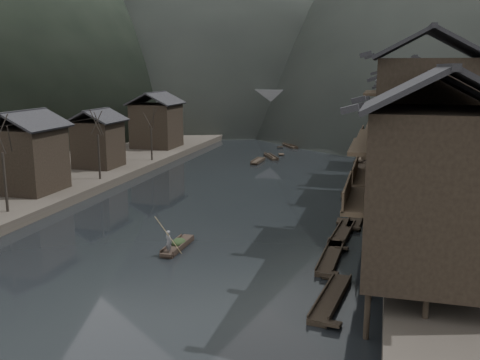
% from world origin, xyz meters
% --- Properties ---
extents(water, '(300.00, 300.00, 0.00)m').
position_xyz_m(water, '(0.00, 0.00, 0.00)').
color(water, black).
rests_on(water, ground).
extents(left_bank, '(40.00, 200.00, 1.20)m').
position_xyz_m(left_bank, '(-35.00, 40.00, 0.60)').
color(left_bank, '#2D2823').
rests_on(left_bank, ground).
extents(stilt_houses, '(9.00, 67.60, 16.49)m').
position_xyz_m(stilt_houses, '(17.28, 19.06, 8.85)').
color(stilt_houses, black).
rests_on(stilt_houses, ground).
extents(left_houses, '(8.10, 53.20, 8.73)m').
position_xyz_m(left_houses, '(-20.50, 20.12, 5.66)').
color(left_houses, black).
rests_on(left_houses, left_bank).
extents(bare_trees, '(3.76, 43.59, 7.51)m').
position_xyz_m(bare_trees, '(-17.00, 9.67, 6.39)').
color(bare_trees, black).
rests_on(bare_trees, left_bank).
extents(moored_sampans, '(3.23, 62.09, 0.47)m').
position_xyz_m(moored_sampans, '(11.84, 20.97, 0.20)').
color(moored_sampans, black).
rests_on(moored_sampans, water).
extents(midriver_boats, '(4.24, 21.35, 0.44)m').
position_xyz_m(midriver_boats, '(-1.98, 44.91, 0.20)').
color(midriver_boats, black).
rests_on(midriver_boats, water).
extents(stone_bridge, '(40.00, 6.00, 9.00)m').
position_xyz_m(stone_bridge, '(-0.00, 72.00, 5.11)').
color(stone_bridge, '#4C4C4F').
rests_on(stone_bridge, ground).
extents(hero_sampan, '(1.06, 4.87, 0.43)m').
position_xyz_m(hero_sampan, '(-0.15, -0.09, 0.20)').
color(hero_sampan, black).
rests_on(hero_sampan, water).
extents(cargo_heap, '(1.07, 1.40, 0.64)m').
position_xyz_m(cargo_heap, '(-0.15, 0.13, 0.76)').
color(cargo_heap, black).
rests_on(cargo_heap, hero_sampan).
extents(boatman, '(0.76, 0.70, 1.74)m').
position_xyz_m(boatman, '(-0.14, -1.80, 1.30)').
color(boatman, '#555557').
rests_on(boatman, hero_sampan).
extents(bamboo_pole, '(1.53, 2.19, 3.89)m').
position_xyz_m(bamboo_pole, '(0.06, -1.80, 4.12)').
color(bamboo_pole, '#8C7A51').
rests_on(bamboo_pole, boatman).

